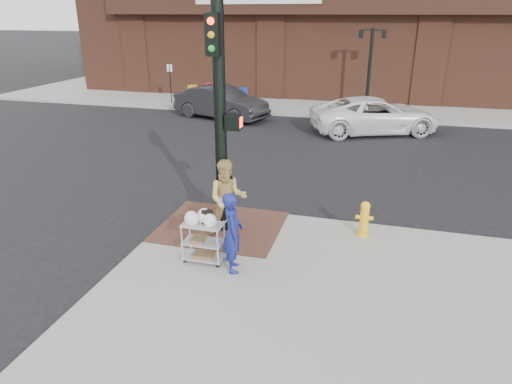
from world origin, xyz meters
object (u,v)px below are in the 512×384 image
(traffic_signal_pole, at_px, (221,115))
(minivan_white, at_px, (375,115))
(utility_cart, at_px, (203,238))
(fire_hydrant, at_px, (364,218))
(lamp_post, at_px, (370,60))
(sedan_dark, at_px, (221,102))
(pedestrian_tan, at_px, (228,198))
(woman_blue, at_px, (233,232))

(traffic_signal_pole, distance_m, minivan_white, 11.57)
(utility_cart, bearing_deg, fire_hydrant, 33.74)
(lamp_post, relative_size, minivan_white, 0.73)
(traffic_signal_pole, bearing_deg, lamp_post, 80.76)
(lamp_post, bearing_deg, sedan_dark, -154.05)
(sedan_dark, height_order, minivan_white, sedan_dark)
(lamp_post, xyz_separation_m, minivan_white, (0.55, -4.25, -1.86))
(sedan_dark, relative_size, minivan_white, 0.87)
(lamp_post, xyz_separation_m, traffic_signal_pole, (-2.48, -15.23, 0.21))
(lamp_post, height_order, pedestrian_tan, lamp_post)
(lamp_post, bearing_deg, traffic_signal_pole, -99.24)
(woman_blue, distance_m, minivan_white, 12.80)
(woman_blue, relative_size, sedan_dark, 0.34)
(sedan_dark, bearing_deg, woman_blue, -141.96)
(woman_blue, bearing_deg, sedan_dark, 0.08)
(lamp_post, distance_m, fire_hydrant, 14.82)
(woman_blue, xyz_separation_m, minivan_white, (2.27, 12.59, -0.20))
(minivan_white, height_order, utility_cart, minivan_white)
(woman_blue, bearing_deg, lamp_post, -26.20)
(pedestrian_tan, bearing_deg, utility_cart, -110.60)
(sedan_dark, bearing_deg, pedestrian_tan, -142.17)
(pedestrian_tan, xyz_separation_m, minivan_white, (2.85, 11.18, -0.27))
(lamp_post, height_order, woman_blue, lamp_post)
(traffic_signal_pole, height_order, pedestrian_tan, traffic_signal_pole)
(traffic_signal_pole, distance_m, woman_blue, 2.59)
(traffic_signal_pole, height_order, sedan_dark, traffic_signal_pole)
(lamp_post, bearing_deg, minivan_white, -82.60)
(sedan_dark, distance_m, utility_cart, 14.10)
(lamp_post, relative_size, traffic_signal_pole, 0.80)
(utility_cart, bearing_deg, minivan_white, 76.70)
(pedestrian_tan, bearing_deg, sedan_dark, 93.75)
(utility_cart, bearing_deg, lamp_post, 81.86)
(sedan_dark, distance_m, minivan_white, 7.39)
(lamp_post, height_order, traffic_signal_pole, traffic_signal_pole)
(sedan_dark, bearing_deg, fire_hydrant, -129.25)
(woman_blue, height_order, fire_hydrant, woman_blue)
(traffic_signal_pole, height_order, fire_hydrant, traffic_signal_pole)
(traffic_signal_pole, distance_m, pedestrian_tan, 1.82)
(minivan_white, bearing_deg, utility_cart, 144.42)
(sedan_dark, xyz_separation_m, fire_hydrant, (7.43, -11.37, -0.21))
(lamp_post, distance_m, utility_cart, 16.98)
(sedan_dark, xyz_separation_m, utility_cart, (4.38, -13.40, -0.13))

